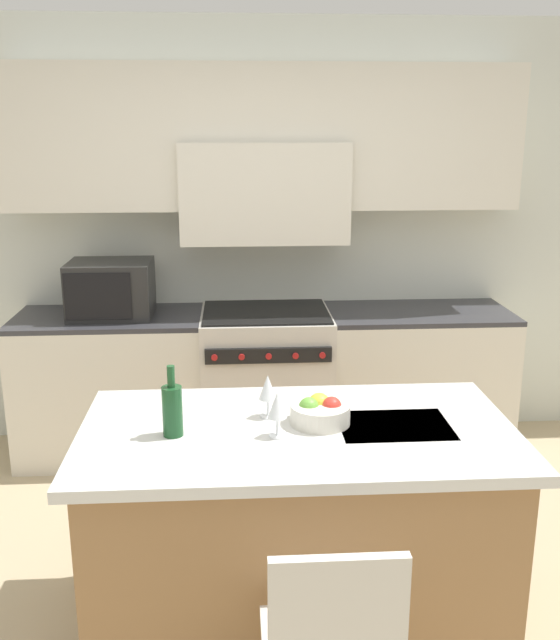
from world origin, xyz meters
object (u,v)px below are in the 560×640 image
Objects in this scene: wine_bottle at (172,409)px; wine_glass_near at (277,407)px; microwave at (111,289)px; range_stove at (266,382)px; fruit_bowl at (320,412)px; wine_glass_far at (268,389)px.

wine_glass_near is at bearing -5.37° from wine_bottle.
wine_bottle is at bearing -73.74° from microwave.
fruit_bowl is at bearing -85.06° from range_stove.
microwave is 2.01m from wine_glass_near.
microwave is at bearing 178.87° from range_stove.
wine_glass_near is (0.40, -0.04, 0.02)m from wine_bottle.
wine_bottle is 1.56× the size of wine_glass_near.
wine_bottle is 0.59m from fruit_bowl.
wine_bottle reaches higher than wine_glass_far.
range_stove is 1.86m from wine_bottle.
wine_bottle reaches higher than wine_glass_near.
microwave is (-0.94, 0.02, 0.62)m from range_stove.
fruit_bowl is (1.09, -1.67, -0.14)m from microwave.
microwave is at bearing 116.95° from wine_glass_near.
wine_glass_far is (0.37, 0.16, 0.02)m from wine_bottle.
range_stove is at bearing -1.13° from microwave.
wine_bottle reaches higher than fruit_bowl.
range_stove is at bearing 88.84° from wine_glass_near.
wine_glass_near is at bearing -82.06° from wine_glass_far.
microwave is 2.00m from fruit_bowl.
wine_glass_near is (-0.04, -1.77, 0.55)m from range_stove.
range_stove is at bearing 75.93° from wine_bottle.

